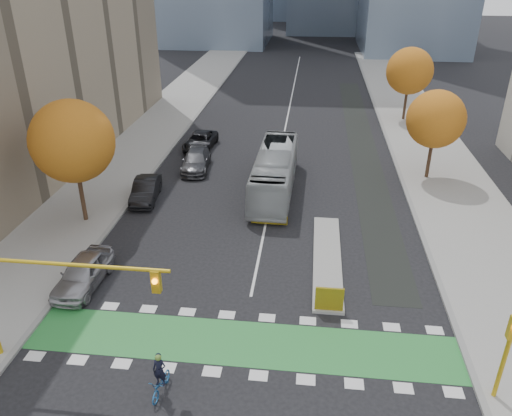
% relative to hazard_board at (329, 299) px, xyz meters
% --- Properties ---
extents(ground, '(300.00, 300.00, 0.00)m').
position_rel_hazard_board_xyz_m(ground, '(-4.00, -4.20, -0.80)').
color(ground, black).
rests_on(ground, ground).
extents(sidewalk_west, '(7.00, 120.00, 0.15)m').
position_rel_hazard_board_xyz_m(sidewalk_west, '(-17.50, 15.80, -0.73)').
color(sidewalk_west, gray).
rests_on(sidewalk_west, ground).
extents(sidewalk_east, '(7.00, 120.00, 0.15)m').
position_rel_hazard_board_xyz_m(sidewalk_east, '(9.50, 15.80, -0.73)').
color(sidewalk_east, gray).
rests_on(sidewalk_east, ground).
extents(curb_west, '(0.30, 120.00, 0.16)m').
position_rel_hazard_board_xyz_m(curb_west, '(-14.00, 15.80, -0.73)').
color(curb_west, gray).
rests_on(curb_west, ground).
extents(curb_east, '(0.30, 120.00, 0.16)m').
position_rel_hazard_board_xyz_m(curb_east, '(6.00, 15.80, -0.73)').
color(curb_east, gray).
rests_on(curb_east, ground).
extents(bike_crossing, '(20.00, 3.00, 0.01)m').
position_rel_hazard_board_xyz_m(bike_crossing, '(-4.00, -2.70, -0.79)').
color(bike_crossing, '#2A8237').
rests_on(bike_crossing, ground).
extents(centre_line, '(0.15, 70.00, 0.01)m').
position_rel_hazard_board_xyz_m(centre_line, '(-4.00, 35.80, -0.80)').
color(centre_line, silver).
rests_on(centre_line, ground).
extents(bike_lane_paint, '(2.50, 50.00, 0.01)m').
position_rel_hazard_board_xyz_m(bike_lane_paint, '(3.50, 25.80, -0.80)').
color(bike_lane_paint, black).
rests_on(bike_lane_paint, ground).
extents(median_island, '(1.60, 10.00, 0.16)m').
position_rel_hazard_board_xyz_m(median_island, '(0.00, 4.80, -0.72)').
color(median_island, gray).
rests_on(median_island, ground).
extents(hazard_board, '(1.40, 0.12, 1.30)m').
position_rel_hazard_board_xyz_m(hazard_board, '(0.00, 0.00, 0.00)').
color(hazard_board, yellow).
rests_on(hazard_board, median_island).
extents(tree_west, '(5.20, 5.20, 8.22)m').
position_rel_hazard_board_xyz_m(tree_west, '(-16.00, 7.80, 4.82)').
color(tree_west, '#332114').
rests_on(tree_west, ground).
extents(tree_east_near, '(4.40, 4.40, 7.08)m').
position_rel_hazard_board_xyz_m(tree_east_near, '(8.00, 17.80, 4.06)').
color(tree_east_near, '#332114').
rests_on(tree_east_near, ground).
extents(tree_east_far, '(4.80, 4.80, 7.65)m').
position_rel_hazard_board_xyz_m(tree_east_far, '(8.50, 33.80, 4.44)').
color(tree_east_far, '#332114').
rests_on(tree_east_far, ground).
extents(traffic_signal_west, '(8.53, 0.56, 5.20)m').
position_rel_hazard_board_xyz_m(traffic_signal_west, '(-11.93, -4.71, 3.23)').
color(traffic_signal_west, '#BF9914').
rests_on(traffic_signal_west, ground).
extents(traffic_signal_east, '(0.35, 0.43, 4.10)m').
position_rel_hazard_board_xyz_m(traffic_signal_east, '(6.50, -4.71, 1.93)').
color(traffic_signal_east, '#BF9914').
rests_on(traffic_signal_east, ground).
extents(cyclist, '(0.78, 1.78, 1.99)m').
position_rel_hazard_board_xyz_m(cyclist, '(-6.80, -5.94, -0.13)').
color(cyclist, '#225FA0').
rests_on(cyclist, ground).
extents(bus, '(2.90, 11.51, 3.19)m').
position_rel_hazard_board_xyz_m(bus, '(-3.85, 14.05, 0.80)').
color(bus, '#A5AAAC').
rests_on(bus, ground).
extents(parked_car_a, '(2.12, 4.83, 1.62)m').
position_rel_hazard_board_xyz_m(parked_car_a, '(-13.00, 0.80, 0.01)').
color(parked_car_a, '#A2A1A7').
rests_on(parked_car_a, ground).
extents(parked_car_b, '(2.17, 4.79, 1.53)m').
position_rel_hazard_board_xyz_m(parked_car_b, '(-13.00, 11.49, -0.04)').
color(parked_car_b, black).
rests_on(parked_car_b, ground).
extents(parked_car_c, '(2.57, 5.37, 1.51)m').
position_rel_hazard_board_xyz_m(parked_car_c, '(-10.66, 17.61, -0.05)').
color(parked_car_c, '#47474B').
rests_on(parked_car_c, ground).
extents(parked_car_d, '(2.70, 5.28, 1.43)m').
position_rel_hazard_board_xyz_m(parked_car_d, '(-11.40, 22.61, -0.09)').
color(parked_car_d, black).
rests_on(parked_car_d, ground).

